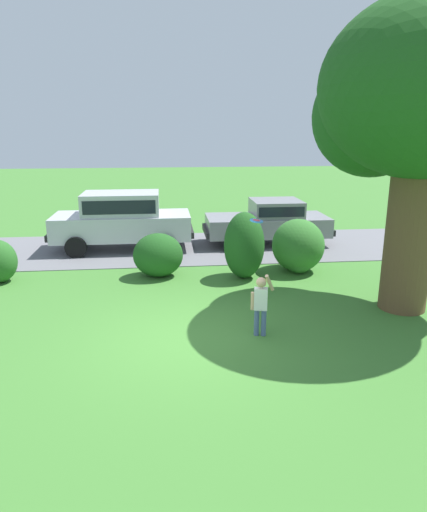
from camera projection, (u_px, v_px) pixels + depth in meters
The scene contains 10 objects.
ground_plane at pixel (188, 339), 9.00m from camera, with size 80.00×80.00×0.00m, color #3D752D.
driveway_strip at pixel (177, 248), 15.71m from camera, with size 28.00×4.40×0.02m, color slate.
oak_tree_large at pixel (420, 102), 9.52m from camera, with size 4.48×4.56×6.62m.
shrub_centre_left at pixel (159, 256), 12.67m from camera, with size 1.37×1.23×1.21m.
shrub_centre at pixel (244, 245), 12.41m from camera, with size 1.09×1.18×1.83m.
shrub_centre_right at pixel (298, 247), 13.05m from camera, with size 1.48×1.53×1.51m.
parked_sedan at pixel (270, 220), 16.07m from camera, with size 4.40×2.10×1.56m.
parked_suv at pixel (122, 218), 15.33m from camera, with size 4.71×2.12×1.92m.
child_thrower at pixel (261, 301), 8.96m from camera, with size 0.47×0.23×1.29m.
frisbee at pixel (257, 221), 9.56m from camera, with size 0.28×0.28×0.08m.
Camera 1 is at (-0.36, -8.23, 3.99)m, focal length 32.26 mm.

